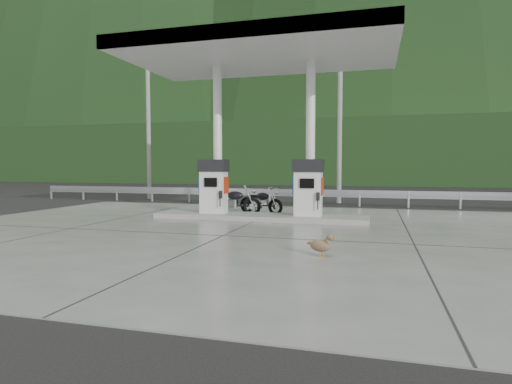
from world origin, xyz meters
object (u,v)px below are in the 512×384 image
(gas_pump_right, at_px, (308,188))
(motorcycle_right, at_px, (261,202))
(gas_pump_left, at_px, (214,186))
(motorcycle_left, at_px, (232,202))
(duck, at_px, (320,246))

(gas_pump_right, bearing_deg, motorcycle_right, 143.11)
(gas_pump_left, xyz_separation_m, motorcycle_right, (1.25, 1.46, -0.63))
(motorcycle_left, bearing_deg, gas_pump_left, -117.81)
(gas_pump_left, xyz_separation_m, motorcycle_left, (0.37, 0.86, -0.60))
(gas_pump_left, distance_m, motorcycle_right, 2.03)
(gas_pump_right, height_order, motorcycle_right, gas_pump_right)
(gas_pump_right, relative_size, motorcycle_right, 1.01)
(motorcycle_left, height_order, motorcycle_right, motorcycle_left)
(motorcycle_right, bearing_deg, gas_pump_left, -108.14)
(gas_pump_right, bearing_deg, duck, -78.87)
(gas_pump_left, relative_size, gas_pump_right, 1.00)
(gas_pump_left, distance_m, duck, 6.79)
(duck, bearing_deg, gas_pump_left, 150.37)
(gas_pump_left, relative_size, motorcycle_left, 0.94)
(gas_pump_right, distance_m, motorcycle_right, 2.52)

